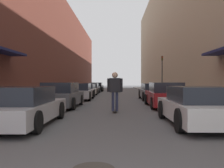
# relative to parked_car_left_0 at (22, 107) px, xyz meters

# --- Properties ---
(ground) EXTENTS (123.48, 123.48, 0.00)m
(ground) POSITION_rel_parked_car_left_0_xyz_m (2.93, 15.84, -0.61)
(ground) COLOR #515154
(curb_strip_left) EXTENTS (1.80, 56.13, 0.12)m
(curb_strip_left) POSITION_rel_parked_car_left_0_xyz_m (-1.87, 21.45, -0.55)
(curb_strip_left) COLOR gray
(curb_strip_left) RESTS_ON ground
(curb_strip_right) EXTENTS (1.80, 56.13, 0.12)m
(curb_strip_right) POSITION_rel_parked_car_left_0_xyz_m (7.74, 21.45, -0.55)
(curb_strip_right) COLOR gray
(curb_strip_right) RESTS_ON ground
(building_row_left) EXTENTS (4.90, 56.13, 10.86)m
(building_row_left) POSITION_rel_parked_car_left_0_xyz_m (-4.77, 21.45, 4.82)
(building_row_left) COLOR brown
(building_row_left) RESTS_ON ground
(building_row_right) EXTENTS (4.90, 56.13, 15.34)m
(building_row_right) POSITION_rel_parked_car_left_0_xyz_m (10.64, 21.45, 7.06)
(building_row_right) COLOR tan
(building_row_right) RESTS_ON ground
(parked_car_left_0) EXTENTS (2.04, 4.60, 1.27)m
(parked_car_left_0) POSITION_rel_parked_car_left_0_xyz_m (0.00, 0.00, 0.00)
(parked_car_left_0) COLOR #B7B7BC
(parked_car_left_0) RESTS_ON ground
(parked_car_left_1) EXTENTS (1.93, 4.37, 1.39)m
(parked_car_left_1) POSITION_rel_parked_car_left_0_xyz_m (0.05, 5.59, 0.05)
(parked_car_left_1) COLOR #515459
(parked_car_left_1) RESTS_ON ground
(parked_car_left_2) EXTENTS (2.06, 4.18, 1.30)m
(parked_car_left_2) POSITION_rel_parked_car_left_0_xyz_m (0.15, 11.31, 0.02)
(parked_car_left_2) COLOR #B7B7BC
(parked_car_left_2) RESTS_ON ground
(parked_car_left_3) EXTENTS (2.07, 4.52, 1.20)m
(parked_car_left_3) POSITION_rel_parked_car_left_0_xyz_m (0.02, 16.33, -0.02)
(parked_car_left_3) COLOR silver
(parked_car_left_3) RESTS_ON ground
(parked_car_left_4) EXTENTS (1.92, 4.69, 1.26)m
(parked_car_left_4) POSITION_rel_parked_car_left_0_xyz_m (0.00, 22.04, 0.00)
(parked_car_left_4) COLOR #232326
(parked_car_left_4) RESTS_ON ground
(parked_car_left_5) EXTENTS (1.89, 4.05, 1.29)m
(parked_car_left_5) POSITION_rel_parked_car_left_0_xyz_m (0.13, 27.94, 0.02)
(parked_car_left_5) COLOR black
(parked_car_left_5) RESTS_ON ground
(parked_car_right_0) EXTENTS (1.99, 4.50, 1.28)m
(parked_car_right_0) POSITION_rel_parked_car_left_0_xyz_m (5.77, 0.18, 0.01)
(parked_car_right_0) COLOR silver
(parked_car_right_0) RESTS_ON ground
(parked_car_right_1) EXTENTS (1.94, 4.66, 1.39)m
(parked_car_right_1) POSITION_rel_parked_car_left_0_xyz_m (5.83, 6.05, 0.05)
(parked_car_right_1) COLOR maroon
(parked_car_right_1) RESTS_ON ground
(parked_car_right_2) EXTENTS (1.85, 4.77, 1.29)m
(parked_car_right_2) POSITION_rel_parked_car_left_0_xyz_m (5.89, 11.44, 0.02)
(parked_car_right_2) COLOR gray
(parked_car_right_2) RESTS_ON ground
(skateboarder) EXTENTS (0.72, 0.78, 1.88)m
(skateboarder) POSITION_rel_parked_car_left_0_xyz_m (3.02, 3.48, 0.55)
(skateboarder) COLOR black
(skateboarder) RESTS_ON ground
(traffic_light) EXTENTS (0.16, 0.22, 3.90)m
(traffic_light) POSITION_rel_parked_car_left_0_xyz_m (7.69, 17.25, 1.89)
(traffic_light) COLOR #2D2D2D
(traffic_light) RESTS_ON curb_strip_right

